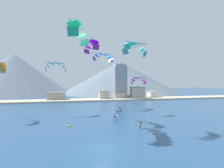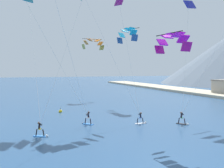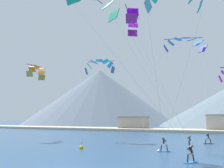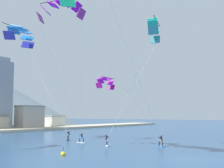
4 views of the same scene
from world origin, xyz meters
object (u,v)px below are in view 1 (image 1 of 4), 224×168
at_px(kitesurfer_near_trail, 114,120).
at_px(parafoil_kite_distant_low_drift, 1,66).
at_px(parafoil_kite_near_lead, 78,31).
at_px(parafoil_kite_near_trail, 135,48).
at_px(race_marker_buoy, 69,126).
at_px(kitesurfer_far_left, 117,114).
at_px(parafoil_kite_distant_mid_solo, 138,80).
at_px(parafoil_kite_mid_center, 103,57).
at_px(kitesurfer_mid_center, 120,110).
at_px(kitesurfer_near_lead, 140,126).
at_px(parafoil_kite_distant_high_outer, 56,66).
at_px(parafoil_kite_far_left, 91,46).

distance_m(kitesurfer_near_trail, parafoil_kite_distant_low_drift, 32.36).
xyz_separation_m(parafoil_kite_near_lead, parafoil_kite_near_trail, (11.28, -3.43, -3.83)).
relative_size(kitesurfer_near_trail, race_marker_buoy, 1.74).
xyz_separation_m(kitesurfer_far_left, parafoil_kite_distant_mid_solo, (6.61, 0.01, 9.75)).
bearing_deg(parafoil_kite_mid_center, kitesurfer_mid_center, -62.28).
distance_m(kitesurfer_far_left, parafoil_kite_near_trail, 20.44).
relative_size(kitesurfer_far_left, parafoil_kite_mid_center, 0.09).
distance_m(kitesurfer_mid_center, parafoil_kite_mid_center, 20.56).
xyz_separation_m(kitesurfer_near_lead, parafoil_kite_distant_low_drift, (-32.26, 15.34, 13.18)).
relative_size(parafoil_kite_mid_center, race_marker_buoy, 18.52).
xyz_separation_m(kitesurfer_near_trail, parafoil_kite_distant_low_drift, (-28.08, 9.27, 13.15)).
relative_size(parafoil_kite_near_trail, race_marker_buoy, 15.85).
bearing_deg(parafoil_kite_distant_high_outer, parafoil_kite_near_lead, -65.80).
height_order(kitesurfer_near_trail, parafoil_kite_mid_center, parafoil_kite_mid_center).
height_order(parafoil_kite_near_trail, parafoil_kite_distant_low_drift, parafoil_kite_near_trail).
distance_m(parafoil_kite_near_trail, parafoil_kite_mid_center, 25.95).
xyz_separation_m(parafoil_kite_near_lead, parafoil_kite_distant_mid_solo, (17.25, 9.34, -10.05)).
distance_m(parafoil_kite_distant_low_drift, parafoil_kite_distant_mid_solo, 37.22).
relative_size(parafoil_kite_far_left, parafoil_kite_distant_low_drift, 3.27).
bearing_deg(parafoil_kite_near_trail, parafoil_kite_far_left, 128.37).
bearing_deg(parafoil_kite_distant_low_drift, parafoil_kite_distant_mid_solo, -3.71).
bearing_deg(parafoil_kite_far_left, kitesurfer_mid_center, 37.45).
relative_size(kitesurfer_near_trail, parafoil_kite_distant_mid_solo, 0.37).
bearing_deg(parafoil_kite_distant_low_drift, kitesurfer_near_lead, -25.43).
xyz_separation_m(parafoil_kite_near_lead, parafoil_kite_far_left, (3.28, 6.68, -1.26)).
bearing_deg(parafoil_kite_distant_high_outer, parafoil_kite_far_left, -39.97).
xyz_separation_m(kitesurfer_near_lead, parafoil_kite_far_left, (-9.24, 10.28, 18.49)).
bearing_deg(parafoil_kite_near_trail, parafoil_kite_distant_mid_solo, 64.93).
distance_m(parafoil_kite_far_left, parafoil_kite_distant_high_outer, 13.93).
height_order(kitesurfer_near_lead, kitesurfer_mid_center, kitesurfer_mid_center).
bearing_deg(race_marker_buoy, parafoil_kite_near_lead, -19.95).
bearing_deg(kitesurfer_near_trail, parafoil_kite_distant_high_outer, 140.11).
height_order(parafoil_kite_distant_low_drift, parafoil_kite_distant_mid_solo, parafoil_kite_distant_low_drift).
distance_m(kitesurfer_near_trail, parafoil_kite_mid_center, 27.03).
height_order(parafoil_kite_mid_center, parafoil_kite_distant_high_outer, parafoil_kite_mid_center).
xyz_separation_m(kitesurfer_near_trail, race_marker_buoy, (-10.32, -1.75, -0.37)).
xyz_separation_m(parafoil_kite_distant_high_outer, race_marker_buoy, (4.82, -14.41, -14.23)).
height_order(kitesurfer_far_left, parafoil_kite_near_lead, parafoil_kite_near_lead).
height_order(parafoil_kite_near_lead, parafoil_kite_far_left, parafoil_kite_near_lead).
bearing_deg(kitesurfer_far_left, parafoil_kite_far_left, -160.21).
bearing_deg(parafoil_kite_far_left, parafoil_kite_mid_center, 70.83).
bearing_deg(kitesurfer_mid_center, kitesurfer_near_trail, -111.74).
distance_m(parafoil_kite_distant_mid_solo, race_marker_buoy, 23.34).
relative_size(parafoil_kite_distant_low_drift, race_marker_buoy, 5.67).
bearing_deg(race_marker_buoy, parafoil_kite_near_trail, -17.36).
relative_size(kitesurfer_far_left, parafoil_kite_far_left, 0.09).
relative_size(kitesurfer_mid_center, parafoil_kite_mid_center, 0.09).
xyz_separation_m(parafoil_kite_distant_low_drift, race_marker_buoy, (17.76, -11.02, -13.52)).
xyz_separation_m(parafoil_kite_mid_center, parafoil_kite_distant_high_outer, (-15.50, -7.16, -4.53)).
distance_m(kitesurfer_near_lead, kitesurfer_mid_center, 17.73).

